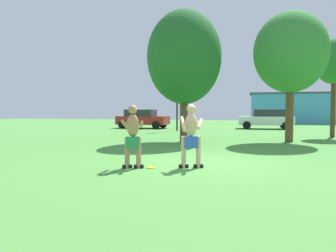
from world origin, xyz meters
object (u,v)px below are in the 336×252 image
player_in_blue (191,134)px  tree_right_field (290,53)px  tree_behind_players (334,62)px  car_red_near_post (142,118)px  lamp_post (177,90)px  car_white_mid_lot (266,119)px  frisbee (151,167)px  tree_left_field (184,57)px  player_with_cap (133,133)px

player_in_blue → tree_right_field: tree_right_field is taller
player_in_blue → tree_behind_players: tree_behind_players is taller
car_red_near_post → lamp_post: size_ratio=0.92×
player_in_blue → car_white_mid_lot: player_in_blue is taller
car_white_mid_lot → tree_behind_players: 8.95m
frisbee → tree_behind_players: tree_behind_players is taller
car_white_mid_lot → tree_right_field: bearing=-86.9°
car_white_mid_lot → tree_left_field: bearing=-109.5°
player_with_cap → tree_left_field: 7.99m
tree_left_field → player_in_blue: bearing=-76.8°
car_white_mid_lot → frisbee: bearing=-100.9°
frisbee → tree_right_field: tree_right_field is taller
tree_left_field → tree_right_field: 5.07m
car_white_mid_lot → tree_behind_players: size_ratio=0.78×
player_in_blue → car_red_near_post: size_ratio=0.39×
car_red_near_post → tree_behind_players: 15.11m
player_in_blue → car_red_near_post: player_in_blue is taller
car_red_near_post → lamp_post: lamp_post is taller
frisbee → lamp_post: size_ratio=0.05×
car_red_near_post → tree_behind_players: bearing=-24.1°
lamp_post → player_with_cap: bearing=-81.4°
car_red_near_post → tree_behind_players: (13.43, -6.02, 3.40)m
lamp_post → tree_left_field: (2.19, -8.07, 1.08)m
player_in_blue → tree_left_field: 7.79m
player_with_cap → car_white_mid_lot: 20.04m
frisbee → tree_right_field: 10.33m
car_white_mid_lot → tree_left_field: 13.40m
tree_right_field → car_red_near_post: bearing=138.4°
player_with_cap → car_red_near_post: (-5.94, 18.01, -0.10)m
car_red_near_post → tree_behind_players: tree_behind_players is taller
car_white_mid_lot → player_in_blue: bearing=-98.1°
tree_right_field → player_with_cap: bearing=-119.5°
frisbee → tree_left_field: size_ratio=0.04×
lamp_post → tree_behind_players: tree_behind_players is taller
lamp_post → tree_left_field: tree_left_field is taller
player_in_blue → tree_left_field: tree_left_field is taller
lamp_post → car_red_near_post: bearing=144.3°
tree_left_field → car_white_mid_lot: bearing=70.5°
tree_left_field → tree_behind_players: (7.62, 4.65, 0.16)m
player_in_blue → tree_behind_players: (5.99, 11.57, 3.33)m
car_white_mid_lot → lamp_post: size_ratio=0.92×
car_red_near_post → tree_left_field: (5.81, -10.67, 3.25)m
tree_right_field → tree_behind_players: tree_right_field is taller
car_red_near_post → lamp_post: (3.62, -2.59, 2.17)m
player_with_cap → car_white_mid_lot: (4.21, 19.60, -0.10)m
player_with_cap → car_red_near_post: player_with_cap is taller
player_with_cap → player_in_blue: bearing=15.7°
player_with_cap → player_in_blue: player_in_blue is taller
player_in_blue → tree_right_field: size_ratio=0.27×
car_red_near_post → tree_left_field: 12.57m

